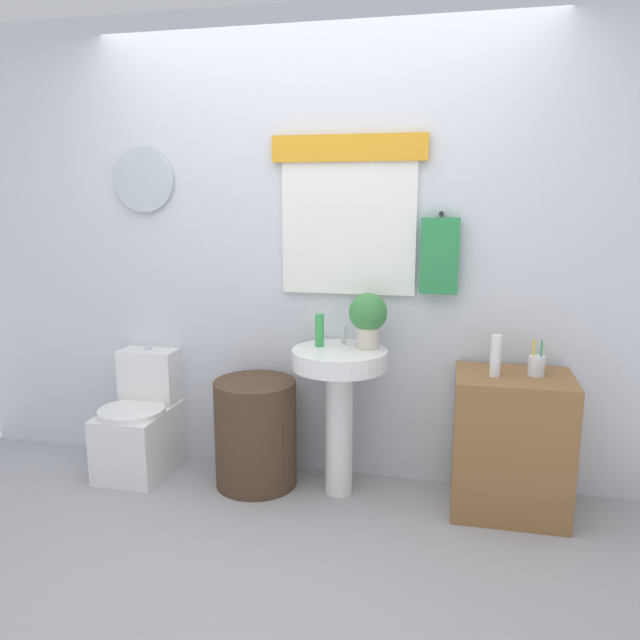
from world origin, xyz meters
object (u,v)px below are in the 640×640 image
(pedestal_sink, at_px, (339,387))
(potted_plant, at_px, (368,317))
(wooden_cabinet, at_px, (511,444))
(toothbrush_cup, at_px, (536,365))
(toilet, at_px, (141,425))
(laundry_hamper, at_px, (256,433))
(soap_bottle, at_px, (319,330))
(lotion_bottle, at_px, (496,356))

(pedestal_sink, height_order, potted_plant, potted_plant)
(wooden_cabinet, bearing_deg, potted_plant, 175.45)
(pedestal_sink, distance_m, toothbrush_cup, 1.01)
(toilet, height_order, wooden_cabinet, wooden_cabinet)
(laundry_hamper, bearing_deg, toilet, 177.37)
(wooden_cabinet, xyz_separation_m, soap_bottle, (-1.01, 0.05, 0.54))
(soap_bottle, relative_size, potted_plant, 0.60)
(lotion_bottle, bearing_deg, wooden_cabinet, 21.65)
(toilet, distance_m, toothbrush_cup, 2.25)
(laundry_hamper, xyz_separation_m, lotion_bottle, (1.27, -0.04, 0.53))
(toilet, distance_m, wooden_cabinet, 2.10)
(wooden_cabinet, distance_m, lotion_bottle, 0.48)
(laundry_hamper, bearing_deg, wooden_cabinet, 0.00)
(wooden_cabinet, xyz_separation_m, potted_plant, (-0.75, 0.06, 0.62))
(pedestal_sink, bearing_deg, lotion_bottle, -2.89)
(toilet, relative_size, lotion_bottle, 3.44)
(wooden_cabinet, distance_m, toothbrush_cup, 0.43)
(wooden_cabinet, xyz_separation_m, lotion_bottle, (-0.10, -0.04, 0.47))
(soap_bottle, bearing_deg, wooden_cabinet, -2.82)
(toilet, bearing_deg, laundry_hamper, -2.63)
(toilet, distance_m, potted_plant, 1.52)
(soap_bottle, distance_m, toothbrush_cup, 1.12)
(wooden_cabinet, bearing_deg, pedestal_sink, 180.00)
(pedestal_sink, xyz_separation_m, soap_bottle, (-0.12, 0.05, 0.29))
(laundry_hamper, height_order, toothbrush_cup, toothbrush_cup)
(toothbrush_cup, bearing_deg, wooden_cabinet, -168.87)
(toilet, xyz_separation_m, lotion_bottle, (2.00, -0.07, 0.56))
(potted_plant, xyz_separation_m, toothbrush_cup, (0.86, -0.04, -0.20))
(laundry_hamper, xyz_separation_m, soap_bottle, (0.36, 0.05, 0.60))
(lotion_bottle, distance_m, toothbrush_cup, 0.22)
(laundry_hamper, height_order, lotion_bottle, lotion_bottle)
(pedestal_sink, distance_m, potted_plant, 0.41)
(pedestal_sink, height_order, lotion_bottle, lotion_bottle)
(lotion_bottle, bearing_deg, potted_plant, 171.30)
(laundry_hamper, distance_m, pedestal_sink, 0.56)
(toilet, distance_m, pedestal_sink, 1.25)
(toilet, height_order, laundry_hamper, toilet)
(potted_plant, distance_m, toothbrush_cup, 0.88)
(pedestal_sink, bearing_deg, toothbrush_cup, 1.14)
(toilet, relative_size, toothbrush_cup, 3.90)
(toilet, xyz_separation_m, potted_plant, (1.34, 0.03, 0.71))
(pedestal_sink, relative_size, lotion_bottle, 3.87)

